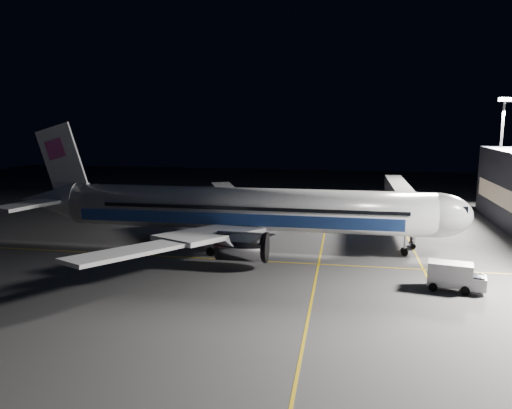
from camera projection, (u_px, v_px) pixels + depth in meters
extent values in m
plane|color=#4C4C4F|center=(246.00, 248.00, 66.97)|extent=(200.00, 200.00, 0.00)
cube|color=gold|center=(321.00, 251.00, 65.22)|extent=(0.25, 80.00, 0.01)
cube|color=gold|center=(237.00, 260.00, 61.16)|extent=(70.00, 0.25, 0.01)
cube|color=gold|center=(407.00, 237.00, 72.82)|extent=(0.25, 40.00, 0.01)
cylinder|color=silver|center=(246.00, 209.00, 66.04)|extent=(48.00, 5.60, 5.60)
ellipsoid|color=silver|center=(436.00, 215.00, 61.86)|extent=(8.96, 5.60, 5.60)
cube|color=black|center=(456.00, 208.00, 61.28)|extent=(2.20, 3.40, 0.90)
cone|color=silver|center=(50.00, 200.00, 70.97)|extent=(9.00, 5.49, 5.49)
cube|color=#22449C|center=(243.00, 211.00, 69.07)|extent=(42.24, 0.25, 1.50)
cube|color=#22449C|center=(234.00, 219.00, 63.68)|extent=(42.24, 0.25, 1.50)
cube|color=silver|center=(240.00, 209.00, 74.51)|extent=(11.36, 15.23, 1.53)
cube|color=silver|center=(212.00, 234.00, 59.01)|extent=(11.36, 15.23, 1.53)
cube|color=silver|center=(227.00, 190.00, 87.35)|extent=(8.57, 13.22, 1.31)
cube|color=silver|center=(127.00, 252.00, 47.62)|extent=(8.57, 13.22, 1.31)
cube|color=silver|center=(73.00, 193.00, 75.86)|extent=(6.20, 9.67, 0.45)
cube|color=silver|center=(31.00, 205.00, 65.79)|extent=(6.20, 9.67, 0.45)
cube|color=white|center=(62.00, 159.00, 69.53)|extent=(7.53, 0.40, 10.28)
cube|color=#D0479C|center=(56.00, 149.00, 69.43)|extent=(3.22, 0.55, 3.22)
cylinder|color=#B7B7BF|center=(266.00, 216.00, 75.04)|extent=(5.60, 3.40, 3.40)
cylinder|color=#B7B7BF|center=(241.00, 247.00, 57.59)|extent=(5.60, 3.40, 3.40)
cylinder|color=#9999A0|center=(405.00, 245.00, 63.18)|extent=(0.26, 0.26, 2.50)
cylinder|color=black|center=(404.00, 252.00, 63.32)|extent=(0.90, 0.70, 0.90)
cylinder|color=#9999A0|center=(232.00, 230.00, 71.44)|extent=(0.26, 0.26, 2.50)
cylinder|color=#9999A0|center=(216.00, 246.00, 63.11)|extent=(0.26, 0.26, 2.50)
cylinder|color=black|center=(232.00, 235.00, 71.56)|extent=(1.10, 1.60, 1.10)
cylinder|color=black|center=(216.00, 251.00, 63.23)|extent=(1.10, 1.60, 1.10)
cube|color=brown|center=(511.00, 202.00, 73.22)|extent=(0.15, 36.00, 3.00)
cube|color=#B2B2B7|center=(401.00, 195.00, 81.76)|extent=(3.00, 33.90, 2.80)
cube|color=#B2B2B7|center=(414.00, 214.00, 66.40)|extent=(3.60, 3.20, 3.40)
cylinder|color=#9999A0|center=(413.00, 236.00, 66.93)|extent=(0.70, 0.70, 3.10)
cylinder|color=black|center=(413.00, 246.00, 66.27)|extent=(0.70, 0.30, 0.70)
cylinder|color=black|center=(411.00, 243.00, 68.01)|extent=(0.70, 0.30, 0.70)
cylinder|color=#59595E|center=(500.00, 158.00, 89.25)|extent=(0.44, 0.44, 20.00)
cube|color=#59595E|center=(505.00, 99.00, 87.45)|extent=(2.40, 0.50, 0.80)
cube|color=white|center=(505.00, 99.00, 87.11)|extent=(2.20, 0.15, 0.60)
cube|color=silver|center=(450.00, 274.00, 50.48)|extent=(4.61, 2.94, 2.35)
cube|color=silver|center=(477.00, 283.00, 49.66)|extent=(2.08, 2.33, 1.28)
cube|color=black|center=(477.00, 278.00, 49.56)|extent=(1.62, 2.04, 0.53)
cylinder|color=black|center=(465.00, 284.00, 51.18)|extent=(0.89, 0.43, 0.86)
cylinder|color=black|center=(465.00, 291.00, 49.12)|extent=(0.89, 0.43, 0.86)
cylinder|color=black|center=(434.00, 280.00, 52.26)|extent=(0.89, 0.43, 0.86)
cylinder|color=black|center=(433.00, 287.00, 50.20)|extent=(0.89, 0.43, 0.86)
cube|color=black|center=(246.00, 218.00, 82.48)|extent=(3.12, 2.55, 1.23)
cube|color=black|center=(246.00, 213.00, 82.34)|extent=(1.45, 1.45, 0.67)
sphere|color=#FFF2CC|center=(243.00, 219.00, 81.53)|extent=(0.29, 0.29, 0.29)
sphere|color=#FFF2CC|center=(250.00, 219.00, 81.74)|extent=(0.29, 0.29, 0.29)
cylinder|color=black|center=(251.00, 219.00, 83.68)|extent=(0.72, 0.47, 0.67)
cylinder|color=black|center=(253.00, 222.00, 81.84)|extent=(0.72, 0.47, 0.67)
cylinder|color=black|center=(239.00, 220.00, 83.29)|extent=(0.72, 0.47, 0.67)
cylinder|color=black|center=(241.00, 222.00, 81.46)|extent=(0.72, 0.47, 0.67)
cone|color=#F3530A|center=(203.00, 231.00, 75.09)|extent=(0.46, 0.46, 0.68)
cone|color=#F3530A|center=(222.00, 237.00, 71.55)|extent=(0.38, 0.38, 0.57)
cone|color=#F3530A|center=(210.00, 237.00, 71.86)|extent=(0.35, 0.35, 0.52)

